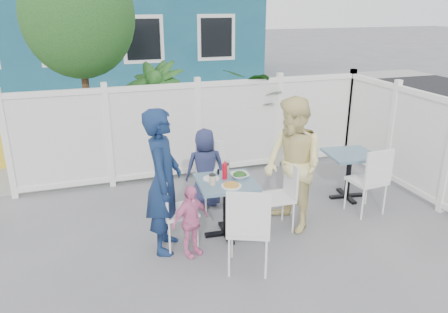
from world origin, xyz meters
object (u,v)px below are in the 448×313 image
object	(u,v)px
spare_table	(349,163)
woman	(293,165)
utility_cabinet	(7,133)
toddler	(191,221)
main_table	(226,193)
boy	(205,168)
man	(163,182)
chair_left	(171,206)
chair_back	(213,171)
chair_right	(283,191)
chair_near	(249,224)

from	to	relation	value
spare_table	woman	xyz separation A→B (m)	(-1.23, -0.56, 0.32)
utility_cabinet	toddler	distance (m)	4.64
main_table	boy	size ratio (longest dim) A/B	0.65
utility_cabinet	toddler	xyz separation A→B (m)	(2.39, -3.98, -0.16)
man	chair_left	bearing A→B (deg)	-73.63
main_table	chair_back	size ratio (longest dim) A/B	0.79
utility_cabinet	man	bearing A→B (deg)	-59.31
utility_cabinet	spare_table	bearing A→B (deg)	-31.35
chair_left	chair_right	distance (m)	1.47
woman	boy	xyz separation A→B (m)	(-0.87, 0.98, -0.29)
chair_near	utility_cabinet	bearing A→B (deg)	146.44
chair_right	toddler	distance (m)	1.33
chair_left	chair_back	bearing A→B (deg)	132.69
utility_cabinet	chair_near	world-z (taller)	utility_cabinet
spare_table	boy	bearing A→B (deg)	168.70
woman	man	bearing A→B (deg)	-99.69
spare_table	chair_near	size ratio (longest dim) A/B	0.73
chair_left	boy	world-z (taller)	boy
utility_cabinet	spare_table	size ratio (longest dim) A/B	1.61
utility_cabinet	main_table	distance (m)	4.69
chair_back	man	xyz separation A→B (m)	(-0.86, -0.90, 0.31)
main_table	utility_cabinet	bearing A→B (deg)	128.60
chair_left	woman	bearing A→B (deg)	84.00
chair_left	chair_back	world-z (taller)	chair_back
boy	chair_back	bearing A→B (deg)	138.17
woman	chair_back	bearing A→B (deg)	-148.20
chair_back	toddler	size ratio (longest dim) A/B	1.09
chair_near	boy	bearing A→B (deg)	112.96
chair_near	chair_right	bearing A→B (deg)	69.76
chair_right	boy	size ratio (longest dim) A/B	0.78
chair_left	chair_right	bearing A→B (deg)	85.08
main_table	toddler	distance (m)	0.64
utility_cabinet	toddler	size ratio (longest dim) A/B	1.36
spare_table	chair_left	bearing A→B (deg)	-168.60
utility_cabinet	chair_back	world-z (taller)	utility_cabinet
toddler	chair_left	bearing A→B (deg)	101.24
spare_table	chair_back	bearing A→B (deg)	170.71
main_table	chair_back	bearing A→B (deg)	84.87
boy	chair_left	bearing A→B (deg)	60.19
woman	spare_table	bearing A→B (deg)	104.67
main_table	man	size ratio (longest dim) A/B	0.43
chair_back	chair_near	xyz separation A→B (m)	(-0.11, -1.68, 0.03)
chair_right	toddler	bearing A→B (deg)	105.08
chair_back	chair_near	distance (m)	1.69
man	boy	size ratio (longest dim) A/B	1.50
chair_left	man	distance (m)	0.33
chair_right	boy	xyz separation A→B (m)	(-0.76, 0.96, 0.06)
toddler	man	bearing A→B (deg)	111.38
boy	spare_table	bearing A→B (deg)	174.25
chair_back	man	distance (m)	1.28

